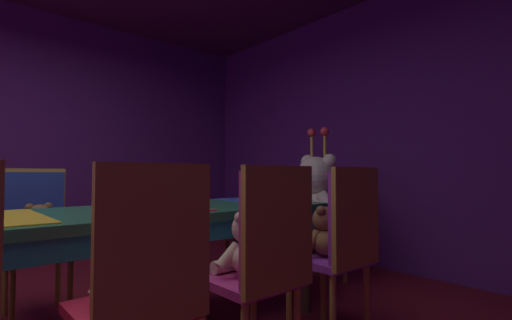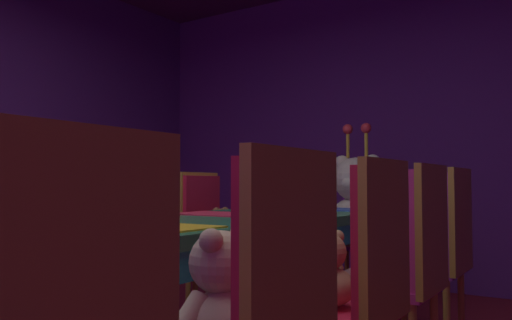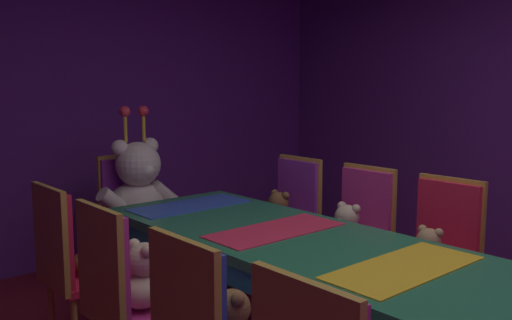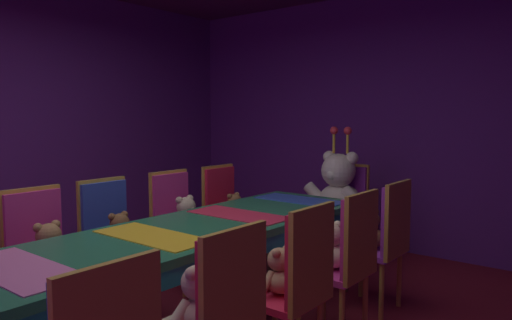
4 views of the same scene
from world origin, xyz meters
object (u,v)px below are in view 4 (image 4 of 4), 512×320
Objects in this scene: chair_left_4 at (175,216)px; teddy_left_4 at (187,218)px; king_teddy_bear at (338,190)px; banquet_table at (153,250)px; teddy_left_2 at (50,250)px; chair_right_3 at (300,275)px; chair_left_5 at (224,206)px; chair_left_3 at (109,230)px; teddy_right_2 at (198,303)px; teddy_left_5 at (235,210)px; teddy_right_3 at (279,274)px; chair_right_2 at (222,312)px; throne_chair at (346,203)px; chair_left_2 at (38,247)px; teddy_right_5 at (369,231)px; chair_right_4 at (350,252)px; chair_right_5 at (387,233)px; teddy_right_4 at (330,249)px; teddy_left_3 at (120,235)px.

chair_left_4 is 0.15m from teddy_left_4.
banquet_table is at bearing -0.00° from king_teddy_bear.
teddy_left_2 is 1.64m from chair_right_3.
chair_left_5 reaches higher than teddy_left_4.
chair_left_3 is 1.66m from teddy_right_2.
teddy_left_5 is 1.02× the size of teddy_right_3.
chair_right_2 is at bearing -1.04° from teddy_left_2.
teddy_left_2 is 2.79m from throne_chair.
king_teddy_bear reaches higher than banquet_table.
teddy_left_2 is at bearing -14.11° from throne_chair.
chair_left_2 reaches higher than teddy_right_3.
chair_right_2 and throne_chair have the same top height.
chair_left_4 is 3.08× the size of teddy_right_5.
throne_chair is at bearing -72.72° from chair_right_2.
chair_right_3 is 0.58m from chair_right_4.
chair_right_4 is 0.63m from teddy_right_5.
chair_right_4 is at bearing 37.77° from teddy_left_2.
chair_left_4 and chair_right_5 have the same top height.
chair_right_3 is at bearing 19.81° from chair_left_2.
teddy_left_4 reaches higher than teddy_right_3.
teddy_right_4 is at bearing -22.93° from chair_left_5.
teddy_left_2 reaches higher than banquet_table.
banquet_table is at bearing -17.99° from chair_left_3.
teddy_right_4 is at bearing 91.40° from teddy_right_5.
chair_left_4 reaches higher than teddy_right_3.
throne_chair is (-0.70, 2.10, 0.02)m from teddy_right_3.
chair_right_4 is at bearing 91.46° from chair_right_5.
chair_left_4 is 1.00× the size of chair_right_3.
chair_left_5 reaches higher than teddy_right_2.
chair_right_4 is at bearing 21.81° from teddy_left_3.
teddy_left_4 is at bearing -90.71° from teddy_left_5.
chair_right_2 is (1.70, -1.25, 0.00)m from chair_left_4.
teddy_left_2 is 2.63m from king_teddy_bear.
teddy_right_2 is (1.41, -0.59, 0.02)m from teddy_left_3.
chair_right_5 is 0.15m from teddy_right_5.
chair_left_4 is at bearing -1.51° from teddy_right_4.
teddy_left_4 is 1.09× the size of teddy_right_5.
throne_chair reaches higher than teddy_right_2.
teddy_left_4 is at bearing -23.77° from teddy_right_3.
chair_left_4 is at bearing 180.00° from teddy_left_4.
teddy_left_4 reaches higher than banquet_table.
chair_left_4 is (-0.02, 1.22, 0.00)m from chair_left_2.
chair_left_2 reaches higher than teddy_left_5.
king_teddy_bear reaches higher than throne_chair.
chair_right_3 is at bearing 1.43° from chair_left_3.
teddy_left_5 is 1.54m from teddy_right_4.
chair_right_4 is 0.61m from chair_right_5.
teddy_left_3 is 1.06× the size of teddy_left_5.
banquet_table is 10.80× the size of teddy_left_4.
teddy_right_2 is at bearing -23.91° from banquet_table.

